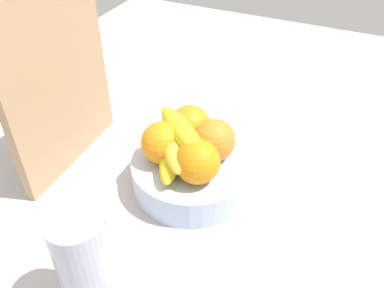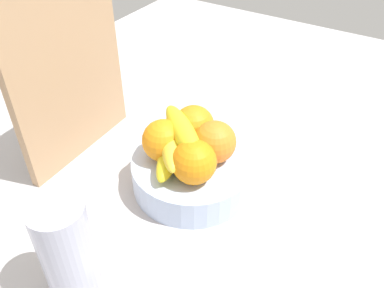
% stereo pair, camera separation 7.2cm
% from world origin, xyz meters
% --- Properties ---
extents(ground_plane, '(1.80, 1.40, 0.03)m').
position_xyz_m(ground_plane, '(0.00, 0.00, -0.01)').
color(ground_plane, '#B3B0B1').
extents(fruit_bowl, '(0.23, 0.23, 0.06)m').
position_xyz_m(fruit_bowl, '(-0.01, 0.02, 0.03)').
color(fruit_bowl, '#B1C4E5').
rests_on(fruit_bowl, ground_plane).
extents(orange_front_left, '(0.08, 0.08, 0.08)m').
position_xyz_m(orange_front_left, '(0.02, -0.01, 0.10)').
color(orange_front_left, orange).
rests_on(orange_front_left, fruit_bowl).
extents(orange_front_right, '(0.08, 0.08, 0.08)m').
position_xyz_m(orange_front_right, '(0.04, 0.05, 0.10)').
color(orange_front_right, orange).
rests_on(orange_front_right, fruit_bowl).
extents(orange_center, '(0.08, 0.08, 0.08)m').
position_xyz_m(orange_center, '(-0.03, 0.07, 0.10)').
color(orange_center, orange).
rests_on(orange_center, fruit_bowl).
extents(orange_back_left, '(0.08, 0.08, 0.08)m').
position_xyz_m(orange_back_left, '(-0.05, -0.01, 0.10)').
color(orange_back_left, orange).
rests_on(orange_back_left, fruit_bowl).
extents(banana_bunch, '(0.17, 0.16, 0.08)m').
position_xyz_m(banana_bunch, '(-0.02, 0.05, 0.10)').
color(banana_bunch, yellow).
rests_on(banana_bunch, fruit_bowl).
extents(cutting_board, '(0.28, 0.03, 0.36)m').
position_xyz_m(cutting_board, '(-0.04, 0.28, 0.18)').
color(cutting_board, tan).
rests_on(cutting_board, ground_plane).
extents(thermos_tumbler, '(0.08, 0.08, 0.18)m').
position_xyz_m(thermos_tumbler, '(-0.30, 0.05, 0.09)').
color(thermos_tumbler, '#ADB0C6').
rests_on(thermos_tumbler, ground_plane).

